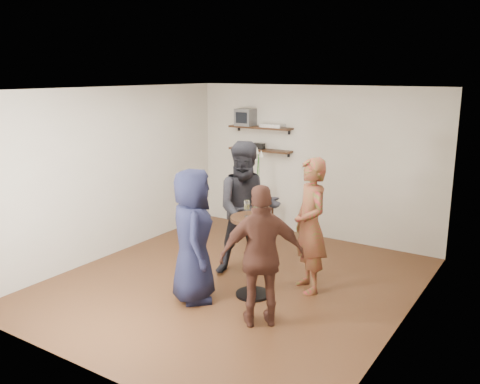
# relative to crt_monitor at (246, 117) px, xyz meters

# --- Properties ---
(room) EXTENTS (4.58, 5.08, 2.68)m
(room) POSITION_rel_crt_monitor_xyz_m (1.30, -2.38, -0.72)
(room) COLOR #472516
(room) RESTS_ON ground
(shelf_upper) EXTENTS (1.20, 0.25, 0.04)m
(shelf_upper) POSITION_rel_crt_monitor_xyz_m (0.30, 0.00, -0.17)
(shelf_upper) COLOR black
(shelf_upper) RESTS_ON room
(shelf_lower) EXTENTS (1.20, 0.25, 0.04)m
(shelf_lower) POSITION_rel_crt_monitor_xyz_m (0.30, 0.00, -0.57)
(shelf_lower) COLOR black
(shelf_lower) RESTS_ON room
(crt_monitor) EXTENTS (0.32, 0.30, 0.30)m
(crt_monitor) POSITION_rel_crt_monitor_xyz_m (0.00, 0.00, 0.00)
(crt_monitor) COLOR #59595B
(crt_monitor) RESTS_ON shelf_upper
(dvd_deck) EXTENTS (0.40, 0.24, 0.06)m
(dvd_deck) POSITION_rel_crt_monitor_xyz_m (0.55, 0.00, -0.12)
(dvd_deck) COLOR silver
(dvd_deck) RESTS_ON shelf_upper
(radio) EXTENTS (0.22, 0.10, 0.10)m
(radio) POSITION_rel_crt_monitor_xyz_m (0.27, 0.00, -0.50)
(radio) COLOR black
(radio) RESTS_ON shelf_lower
(power_strip) EXTENTS (0.30, 0.05, 0.03)m
(power_strip) POSITION_rel_crt_monitor_xyz_m (-0.13, 0.05, -0.54)
(power_strip) COLOR black
(power_strip) RESTS_ON shelf_lower
(side_table) EXTENTS (0.50, 0.50, 0.56)m
(side_table) POSITION_rel_crt_monitor_xyz_m (0.55, -0.49, -1.55)
(side_table) COLOR black
(side_table) RESTS_ON room
(vase_lilies) EXTENTS (0.20, 0.21, 1.04)m
(vase_lilies) POSITION_rel_crt_monitor_xyz_m (0.55, -0.49, -1.12)
(vase_lilies) COLOR silver
(vase_lilies) RESTS_ON side_table
(drinks_table) EXTENTS (0.58, 0.58, 1.05)m
(drinks_table) POSITION_rel_crt_monitor_xyz_m (1.73, -2.57, -1.34)
(drinks_table) COLOR black
(drinks_table) RESTS_ON room
(wine_glass_fl) EXTENTS (0.07, 0.07, 0.21)m
(wine_glass_fl) POSITION_rel_crt_monitor_xyz_m (1.65, -2.60, -0.82)
(wine_glass_fl) COLOR silver
(wine_glass_fl) RESTS_ON drinks_table
(wine_glass_fr) EXTENTS (0.07, 0.07, 0.21)m
(wine_glass_fr) POSITION_rel_crt_monitor_xyz_m (1.80, -2.60, -0.82)
(wine_glass_fr) COLOR silver
(wine_glass_fr) RESTS_ON drinks_table
(wine_glass_bl) EXTENTS (0.07, 0.07, 0.20)m
(wine_glass_bl) POSITION_rel_crt_monitor_xyz_m (1.72, -2.50, -0.83)
(wine_glass_bl) COLOR silver
(wine_glass_bl) RESTS_ON drinks_table
(wine_glass_br) EXTENTS (0.06, 0.06, 0.19)m
(wine_glass_br) POSITION_rel_crt_monitor_xyz_m (1.76, -2.55, -0.83)
(wine_glass_br) COLOR silver
(wine_glass_br) RESTS_ON drinks_table
(person_plaid) EXTENTS (0.76, 0.75, 1.77)m
(person_plaid) POSITION_rel_crt_monitor_xyz_m (2.25, -2.02, -1.13)
(person_plaid) COLOR #B2142C
(person_plaid) RESTS_ON room
(person_dark) EXTENTS (1.17, 1.13, 1.90)m
(person_dark) POSITION_rel_crt_monitor_xyz_m (1.27, -1.97, -1.07)
(person_dark) COLOR black
(person_dark) RESTS_ON room
(person_navy) EXTENTS (0.95, 0.97, 1.69)m
(person_navy) POSITION_rel_crt_monitor_xyz_m (1.16, -3.07, -1.17)
(person_navy) COLOR #161832
(person_navy) RESTS_ON room
(person_brown) EXTENTS (0.99, 0.91, 1.63)m
(person_brown) POSITION_rel_crt_monitor_xyz_m (2.21, -3.16, -1.20)
(person_brown) COLOR #4D2A21
(person_brown) RESTS_ON room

